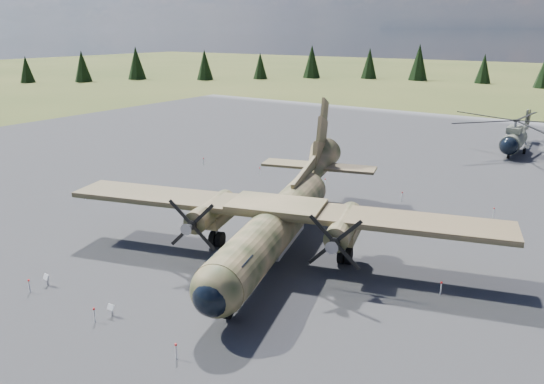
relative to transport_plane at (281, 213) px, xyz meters
The scene contains 8 objects.
ground 5.87m from the transport_plane, behind, with size 500.00×500.00×0.00m, color brown.
apron 11.52m from the transport_plane, 117.29° to the left, with size 120.00×120.00×0.04m, color slate.
transport_plane is the anchor object (origin of this frame).
helicopter_near 42.52m from the transport_plane, 79.82° to the left, with size 18.25×21.13×4.48m.
info_placard_left 15.60m from the transport_plane, 125.94° to the right, with size 0.51×0.27×0.77m.
info_placard_right 13.21m from the transport_plane, 102.73° to the right, with size 0.46×0.21×0.72m.
barrier_fence 6.06m from the transport_plane, behind, with size 33.12×29.62×0.85m.
treeline 16.23m from the transport_plane, 155.18° to the left, with size 287.67×278.37×10.97m.
Camera 1 is at (24.03, -29.07, 15.13)m, focal length 35.00 mm.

